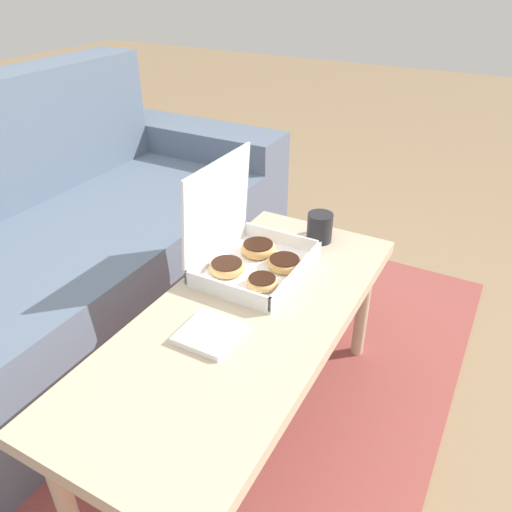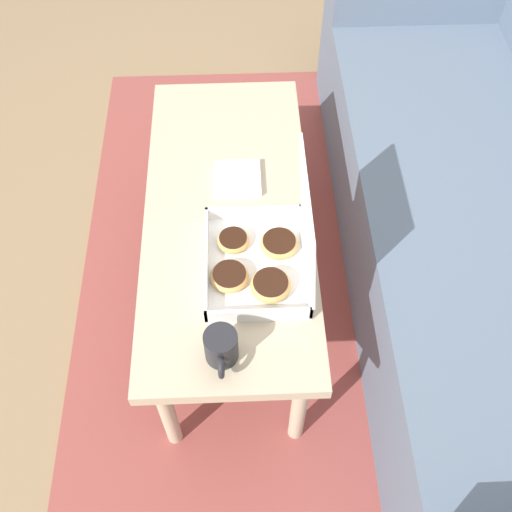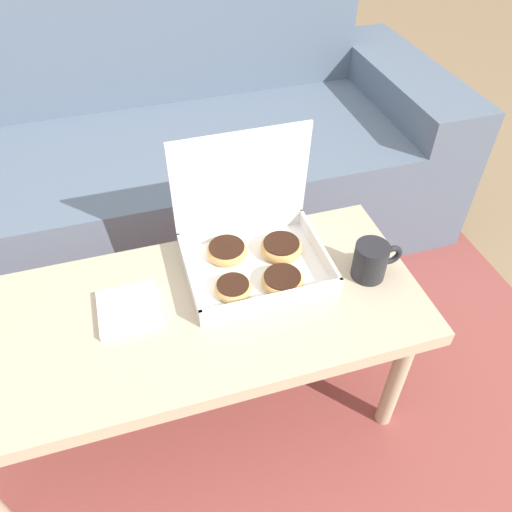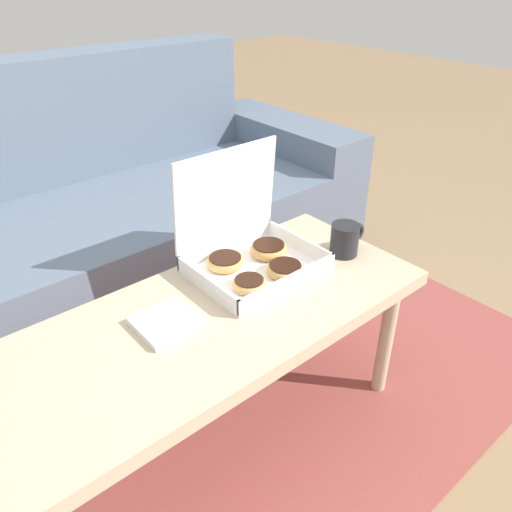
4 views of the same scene
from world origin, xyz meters
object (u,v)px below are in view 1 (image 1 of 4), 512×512
(couch, at_px, (27,275))
(coffee_table, at_px, (245,329))
(pastry_box, at_px, (249,252))
(coffee_mug, at_px, (320,227))

(couch, bearing_deg, coffee_table, -90.00)
(pastry_box, bearing_deg, coffee_table, -153.71)
(pastry_box, bearing_deg, couch, 104.77)
(coffee_mug, bearing_deg, coffee_table, 177.65)
(couch, bearing_deg, pastry_box, -75.23)
(couch, relative_size, coffee_mug, 18.13)
(coffee_table, height_order, pastry_box, pastry_box)
(couch, relative_size, coffee_table, 2.00)
(couch, height_order, coffee_mug, couch)
(coffee_table, relative_size, coffee_mug, 9.05)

